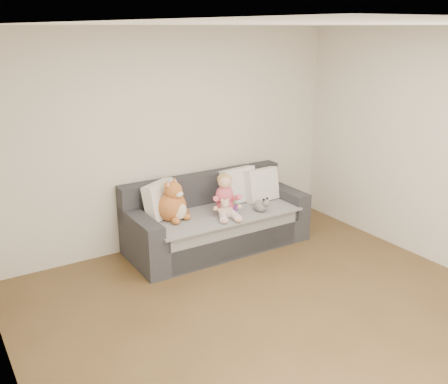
% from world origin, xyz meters
% --- Properties ---
extents(room_shell, '(5.00, 5.00, 5.00)m').
position_xyz_m(room_shell, '(0.00, 0.42, 1.30)').
color(room_shell, brown).
rests_on(room_shell, ground).
extents(sofa, '(2.20, 0.94, 0.85)m').
position_xyz_m(sofa, '(0.35, 2.06, 0.31)').
color(sofa, '#292A2E').
rests_on(sofa, ground).
extents(cushion_left, '(0.50, 0.41, 0.43)m').
position_xyz_m(cushion_left, '(-0.32, 2.19, 0.68)').
color(cushion_left, silver).
rests_on(cushion_left, sofa).
extents(cushion_right_back, '(0.49, 0.26, 0.45)m').
position_xyz_m(cushion_right_back, '(0.75, 2.16, 0.69)').
color(cushion_right_back, silver).
rests_on(cushion_right_back, sofa).
extents(cushion_right_front, '(0.46, 0.23, 0.42)m').
position_xyz_m(cushion_right_front, '(1.02, 2.04, 0.68)').
color(cushion_right_front, silver).
rests_on(cushion_right_front, sofa).
extents(toddler, '(0.35, 0.50, 0.49)m').
position_xyz_m(toddler, '(0.37, 1.87, 0.68)').
color(toddler, '#DF574E').
rests_on(toddler, sofa).
extents(plush_cat, '(0.41, 0.41, 0.51)m').
position_xyz_m(plush_cat, '(-0.24, 2.03, 0.66)').
color(plush_cat, '#AA5A25').
rests_on(plush_cat, sofa).
extents(teddy_bear, '(0.18, 0.14, 0.23)m').
position_xyz_m(teddy_bear, '(0.31, 1.79, 0.57)').
color(teddy_bear, tan).
rests_on(teddy_bear, sofa).
extents(plush_cow, '(0.15, 0.23, 0.19)m').
position_xyz_m(plush_cow, '(0.78, 1.71, 0.55)').
color(plush_cow, white).
rests_on(plush_cow, sofa).
extents(sippy_cup, '(0.11, 0.08, 0.12)m').
position_xyz_m(sippy_cup, '(0.52, 1.90, 0.54)').
color(sippy_cup, purple).
rests_on(sippy_cup, sofa).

